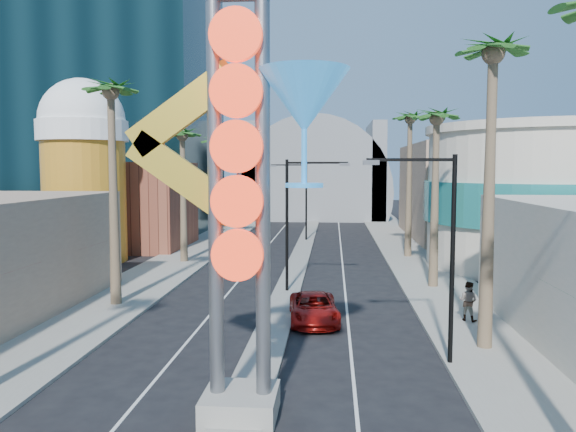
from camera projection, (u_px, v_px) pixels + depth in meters
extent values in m
cube|color=gray|center=(194.00, 252.00, 49.43)|extent=(5.00, 100.00, 0.15)
cube|color=gray|center=(412.00, 255.00, 47.91)|extent=(5.00, 100.00, 0.15)
cube|color=gray|center=(303.00, 249.00, 51.65)|extent=(1.60, 84.00, 0.15)
cube|color=black|center=(121.00, 17.00, 65.18)|extent=(20.00, 20.00, 50.00)
cube|color=brown|center=(133.00, 205.00, 52.60)|extent=(10.00, 10.00, 8.00)
cube|color=#9F7E66|center=(458.00, 191.00, 59.88)|extent=(10.00, 20.00, 10.00)
cylinder|color=orange|center=(85.00, 199.00, 44.65)|extent=(6.40, 6.40, 10.00)
cylinder|color=white|center=(83.00, 131.00, 44.18)|extent=(7.00, 7.00, 1.60)
sphere|color=white|center=(82.00, 121.00, 44.12)|extent=(6.60, 6.60, 6.60)
cylinder|color=beige|center=(538.00, 201.00, 41.84)|extent=(16.00, 16.00, 10.00)
cylinder|color=teal|center=(538.00, 201.00, 41.84)|extent=(16.60, 16.60, 3.00)
cylinder|color=beige|center=(541.00, 130.00, 41.39)|extent=(16.60, 16.60, 0.60)
cylinder|color=slate|center=(315.00, 191.00, 85.08)|extent=(22.00, 16.00, 22.00)
cube|color=slate|center=(256.00, 171.00, 85.55)|extent=(2.00, 16.00, 14.00)
cube|color=slate|center=(375.00, 171.00, 84.10)|extent=(2.00, 16.00, 14.00)
cube|color=gray|center=(241.00, 404.00, 16.86)|extent=(2.20, 2.20, 0.80)
cylinder|color=slate|center=(215.00, 202.00, 16.40)|extent=(0.44, 0.44, 12.00)
cylinder|color=slate|center=(263.00, 202.00, 16.29)|extent=(0.44, 0.44, 12.00)
cylinder|color=red|center=(236.00, 34.00, 15.59)|extent=(1.50, 0.25, 1.50)
cylinder|color=red|center=(236.00, 91.00, 15.73)|extent=(1.50, 0.25, 1.50)
cylinder|color=red|center=(237.00, 147.00, 15.86)|extent=(1.50, 0.25, 1.50)
cylinder|color=red|center=(237.00, 201.00, 15.99)|extent=(1.50, 0.25, 1.50)
cylinder|color=red|center=(237.00, 255.00, 16.12)|extent=(1.50, 0.25, 1.50)
cube|color=gold|center=(184.00, 109.00, 16.24)|extent=(3.47, 0.25, 2.80)
cube|color=gold|center=(185.00, 178.00, 16.41)|extent=(3.47, 0.25, 2.80)
cone|color=#2581D1|center=(304.00, 101.00, 15.94)|extent=(2.60, 2.60, 1.80)
cylinder|color=#2581D1|center=(304.00, 157.00, 16.08)|extent=(0.16, 0.16, 1.60)
cylinder|color=#2581D1|center=(304.00, 185.00, 16.15)|extent=(1.10, 1.10, 0.12)
cylinder|color=black|center=(287.00, 227.00, 33.44)|extent=(0.18, 0.18, 8.00)
cube|color=black|center=(317.00, 163.00, 32.97)|extent=(3.60, 0.12, 0.12)
cube|color=slate|center=(345.00, 164.00, 32.85)|extent=(0.60, 0.25, 0.18)
cylinder|color=black|center=(306.00, 202.00, 57.27)|extent=(0.18, 0.18, 8.00)
cube|color=black|center=(289.00, 165.00, 57.09)|extent=(3.60, 0.12, 0.12)
cube|color=slate|center=(273.00, 166.00, 57.23)|extent=(0.60, 0.25, 0.18)
cylinder|color=black|center=(452.00, 262.00, 20.95)|extent=(0.18, 0.18, 8.00)
cube|color=black|center=(410.00, 160.00, 20.75)|extent=(3.24, 0.12, 0.12)
cube|color=slate|center=(371.00, 162.00, 20.87)|extent=(0.60, 0.25, 0.18)
cylinder|color=brown|center=(114.00, 201.00, 30.04)|extent=(0.40, 0.40, 11.50)
sphere|color=#204717|center=(111.00, 92.00, 29.55)|extent=(2.40, 2.40, 2.40)
cylinder|color=brown|center=(183.00, 200.00, 44.01)|extent=(0.40, 0.40, 10.00)
sphere|color=#204717|center=(182.00, 136.00, 43.58)|extent=(2.40, 2.40, 2.40)
cylinder|color=brown|center=(215.00, 193.00, 55.92)|extent=(0.40, 0.40, 10.00)
sphere|color=#204717|center=(215.00, 143.00, 55.50)|extent=(2.40, 2.40, 2.40)
cylinder|color=brown|center=(489.00, 205.00, 22.62)|extent=(0.40, 0.40, 12.00)
sphere|color=#204717|center=(493.00, 53.00, 22.10)|extent=(2.40, 2.40, 2.40)
cylinder|color=brown|center=(435.00, 204.00, 34.60)|extent=(0.40, 0.40, 10.50)
sphere|color=#204717|center=(437.00, 119.00, 34.15)|extent=(2.40, 2.40, 2.40)
cylinder|color=brown|center=(409.00, 189.00, 46.47)|extent=(0.40, 0.40, 11.50)
sphere|color=#204717|center=(410.00, 119.00, 45.98)|extent=(2.40, 2.40, 2.40)
imported|color=#A4100C|center=(314.00, 308.00, 27.28)|extent=(2.75, 5.15, 1.38)
imported|color=gray|center=(468.00, 301.00, 26.99)|extent=(1.17, 1.11, 1.91)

